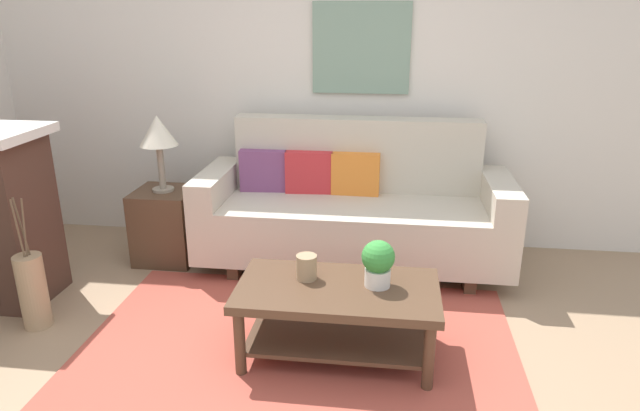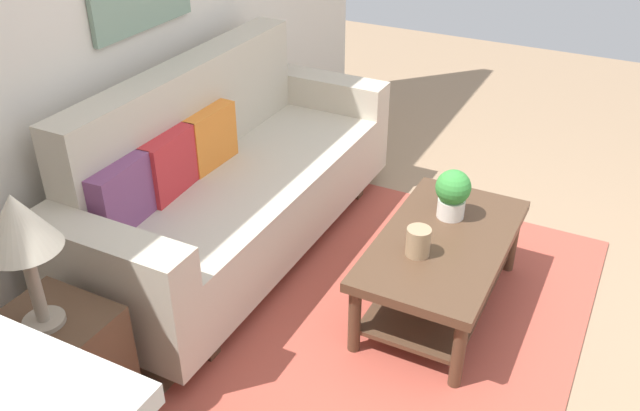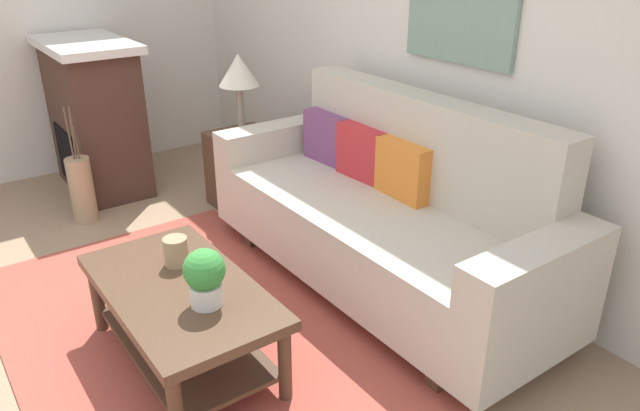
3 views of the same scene
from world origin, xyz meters
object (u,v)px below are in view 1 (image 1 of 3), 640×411
(couch, at_px, (354,210))
(tabletop_vase, at_px, (307,267))
(coffee_table, at_px, (337,305))
(floor_vase, at_px, (33,291))
(potted_plant_tabletop, at_px, (378,262))
(throw_pillow_orange, at_px, (356,174))
(framed_painting, at_px, (361,48))
(table_lamp, at_px, (158,134))
(side_table, at_px, (167,225))
(throw_pillow_plum, at_px, (264,170))
(throw_pillow_crimson, at_px, (309,172))

(couch, height_order, tabletop_vase, couch)
(coffee_table, height_order, tabletop_vase, tabletop_vase)
(coffee_table, bearing_deg, floor_vase, 177.82)
(potted_plant_tabletop, xyz_separation_m, floor_vase, (-2.08, 0.03, -0.34))
(throw_pillow_orange, bearing_deg, framed_painting, 90.00)
(table_lamp, bearing_deg, side_table, -90.00)
(floor_vase, bearing_deg, throw_pillow_plum, 48.36)
(throw_pillow_plum, height_order, side_table, throw_pillow_plum)
(throw_pillow_crimson, bearing_deg, potted_plant_tabletop, -66.70)
(throw_pillow_plum, distance_m, floor_vase, 1.79)
(tabletop_vase, height_order, side_table, tabletop_vase)
(potted_plant_tabletop, bearing_deg, coffee_table, -169.74)
(couch, bearing_deg, tabletop_vase, -98.66)
(throw_pillow_orange, distance_m, framed_painting, 0.96)
(throw_pillow_crimson, relative_size, side_table, 0.64)
(throw_pillow_plum, bearing_deg, throw_pillow_orange, 0.00)
(throw_pillow_crimson, height_order, coffee_table, throw_pillow_crimson)
(throw_pillow_plum, bearing_deg, side_table, -162.03)
(couch, xyz_separation_m, potted_plant_tabletop, (0.22, -1.20, 0.14))
(potted_plant_tabletop, bearing_deg, tabletop_vase, 175.05)
(tabletop_vase, bearing_deg, throw_pillow_plum, 112.39)
(throw_pillow_orange, xyz_separation_m, side_table, (-1.43, -0.23, -0.40))
(throw_pillow_crimson, distance_m, table_lamp, 1.15)
(throw_pillow_orange, xyz_separation_m, table_lamp, (-1.43, -0.23, 0.31))
(framed_painting, bearing_deg, coffee_table, -89.87)
(floor_vase, bearing_deg, side_table, 68.08)
(coffee_table, height_order, potted_plant_tabletop, potted_plant_tabletop)
(tabletop_vase, height_order, table_lamp, table_lamp)
(potted_plant_tabletop, height_order, floor_vase, potted_plant_tabletop)
(tabletop_vase, height_order, framed_painting, framed_painting)
(coffee_table, relative_size, floor_vase, 2.34)
(side_table, height_order, floor_vase, side_table)
(throw_pillow_orange, relative_size, potted_plant_tabletop, 1.37)
(side_table, bearing_deg, throw_pillow_orange, 9.30)
(couch, distance_m, side_table, 1.45)
(throw_pillow_plum, relative_size, throw_pillow_crimson, 1.00)
(side_table, relative_size, floor_vase, 1.19)
(throw_pillow_orange, xyz_separation_m, tabletop_vase, (-0.18, -1.29, -0.18))
(throw_pillow_crimson, xyz_separation_m, throw_pillow_orange, (0.36, 0.00, 0.00))
(couch, xyz_separation_m, throw_pillow_crimson, (-0.36, 0.13, 0.25))
(coffee_table, bearing_deg, potted_plant_tabletop, 10.26)
(tabletop_vase, bearing_deg, throw_pillow_crimson, 97.81)
(couch, bearing_deg, floor_vase, -147.87)
(table_lamp, height_order, framed_painting, framed_painting)
(couch, relative_size, table_lamp, 3.98)
(throw_pillow_plum, bearing_deg, potted_plant_tabletop, -55.07)
(coffee_table, relative_size, tabletop_vase, 7.84)
(tabletop_vase, bearing_deg, potted_plant_tabletop, -4.95)
(framed_painting, bearing_deg, tabletop_vase, -96.21)
(potted_plant_tabletop, bearing_deg, throw_pillow_orange, 99.25)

